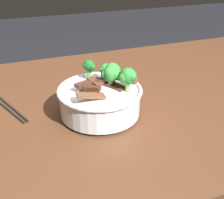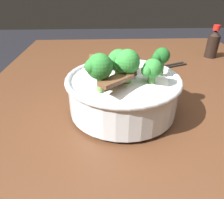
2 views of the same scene
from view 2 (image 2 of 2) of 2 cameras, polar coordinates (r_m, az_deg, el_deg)
The scene contains 4 objects.
dining_table at distance 0.47m, azimuth 14.02°, elevation -22.55°, with size 1.59×0.90×0.76m.
rice_bowl at distance 0.44m, azimuth 3.01°, elevation 3.23°, with size 0.24×0.24×0.15m.
chopsticks_pair at distance 0.72m, azimuth 12.13°, elevation 8.36°, with size 0.11×0.23×0.01m.
soy_sauce_bottle at distance 0.90m, azimuth 25.88°, elevation 13.62°, with size 0.04×0.04×0.12m.
Camera 2 is at (-0.27, 0.12, 1.01)m, focal length 33.42 mm.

